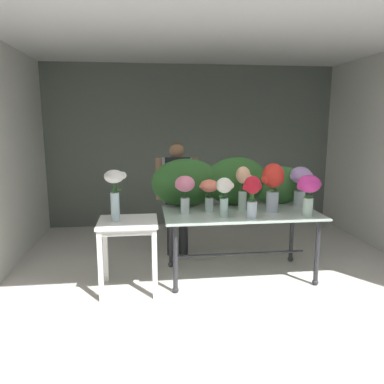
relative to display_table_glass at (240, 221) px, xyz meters
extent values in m
plane|color=silver|center=(-0.26, 0.49, -0.66)|extent=(8.58, 8.58, 0.00)
cube|color=slate|center=(-0.26, 2.44, 0.71)|extent=(5.06, 0.12, 2.75)
cube|color=silver|center=(-0.26, 0.49, 2.14)|extent=(5.18, 4.02, 0.12)
cube|color=#B5CBBF|center=(0.00, 0.00, 0.11)|extent=(1.77, 0.93, 0.02)
cylinder|color=#2D2D33|center=(-0.79, -0.37, -0.28)|extent=(0.05, 0.05, 0.76)
sphere|color=#2D2D33|center=(-0.79, -0.37, -0.63)|extent=(0.07, 0.07, 0.07)
cylinder|color=#2D2D33|center=(0.79, -0.37, -0.28)|extent=(0.05, 0.05, 0.76)
sphere|color=#2D2D33|center=(0.79, -0.37, -0.63)|extent=(0.07, 0.07, 0.07)
cylinder|color=#2D2D33|center=(-0.79, 0.37, -0.28)|extent=(0.05, 0.05, 0.76)
sphere|color=#2D2D33|center=(-0.79, 0.37, -0.63)|extent=(0.07, 0.07, 0.07)
cylinder|color=#2D2D33|center=(0.79, 0.37, -0.28)|extent=(0.05, 0.05, 0.76)
sphere|color=#2D2D33|center=(0.79, 0.37, -0.63)|extent=(0.07, 0.07, 0.07)
cylinder|color=#2D2D33|center=(0.00, 0.00, -0.40)|extent=(1.57, 0.03, 0.03)
cube|color=white|center=(-1.28, -0.22, 0.10)|extent=(0.62, 0.57, 0.03)
cube|color=white|center=(-1.28, -0.22, 0.05)|extent=(0.56, 0.51, 0.06)
cube|color=white|center=(-1.55, -0.47, -0.29)|extent=(0.05, 0.05, 0.75)
cube|color=white|center=(-1.00, -0.47, -0.29)|extent=(0.05, 0.05, 0.75)
cube|color=white|center=(-1.55, 0.02, -0.29)|extent=(0.05, 0.05, 0.75)
cube|color=white|center=(-1.00, 0.02, -0.29)|extent=(0.05, 0.05, 0.75)
cylinder|color=#232328|center=(-0.75, 0.80, -0.27)|extent=(0.12, 0.12, 0.79)
cylinder|color=#232328|center=(-0.58, 0.80, -0.27)|extent=(0.12, 0.12, 0.79)
cube|color=#B2BCC6|center=(-0.66, 0.80, 0.40)|extent=(0.39, 0.22, 0.54)
cube|color=black|center=(-0.66, 0.69, 0.36)|extent=(0.33, 0.02, 0.66)
cylinder|color=#936B4C|center=(-0.90, 0.80, 0.39)|extent=(0.09, 0.09, 0.55)
cylinder|color=#936B4C|center=(-0.42, 0.80, 0.39)|extent=(0.09, 0.09, 0.55)
sphere|color=#936B4C|center=(-0.66, 0.80, 0.76)|extent=(0.20, 0.20, 0.20)
ellipsoid|color=brown|center=(-0.66, 0.82, 0.82)|extent=(0.15, 0.15, 0.09)
ellipsoid|color=#2D6028|center=(-0.59, 0.35, 0.41)|extent=(0.83, 0.29, 0.59)
ellipsoid|color=#2D6028|center=(0.03, 0.35, 0.42)|extent=(0.78, 0.32, 0.60)
ellipsoid|color=#387033|center=(0.57, 0.35, 0.36)|extent=(0.81, 0.21, 0.48)
cylinder|color=silver|center=(-0.24, -0.22, 0.22)|extent=(0.09, 0.09, 0.21)
cylinder|color=#9EBCB2|center=(-0.24, -0.22, 0.16)|extent=(0.08, 0.08, 0.09)
cylinder|color=#28562D|center=(-0.23, -0.22, 0.27)|extent=(0.01, 0.01, 0.29)
cylinder|color=#28562D|center=(-0.24, -0.21, 0.27)|extent=(0.01, 0.01, 0.29)
cylinder|color=#28562D|center=(-0.26, -0.22, 0.27)|extent=(0.01, 0.01, 0.29)
cylinder|color=#28562D|center=(-0.24, -0.24, 0.27)|extent=(0.01, 0.01, 0.29)
ellipsoid|color=white|center=(-0.24, -0.22, 0.47)|extent=(0.18, 0.18, 0.17)
sphere|color=white|center=(-0.30, -0.21, 0.47)|extent=(0.06, 0.06, 0.06)
sphere|color=white|center=(-0.18, -0.24, 0.47)|extent=(0.07, 0.07, 0.07)
ellipsoid|color=#387033|center=(-0.25, -0.21, 0.35)|extent=(0.11, 0.07, 0.03)
cylinder|color=silver|center=(0.68, -0.30, 0.22)|extent=(0.11, 0.11, 0.21)
cylinder|color=#9EBCB2|center=(0.68, -0.30, 0.16)|extent=(0.10, 0.10, 0.09)
cylinder|color=#28562D|center=(0.70, -0.31, 0.27)|extent=(0.01, 0.01, 0.29)
cylinder|color=#28562D|center=(0.67, -0.28, 0.27)|extent=(0.01, 0.01, 0.29)
cylinder|color=#28562D|center=(0.66, -0.30, 0.27)|extent=(0.01, 0.01, 0.29)
cylinder|color=#28562D|center=(0.67, -0.32, 0.27)|extent=(0.01, 0.01, 0.29)
ellipsoid|color=#D1338E|center=(0.68, -0.30, 0.48)|extent=(0.25, 0.25, 0.19)
sphere|color=#D1338E|center=(0.58, -0.29, 0.45)|extent=(0.07, 0.07, 0.07)
sphere|color=#D1338E|center=(0.78, -0.30, 0.47)|extent=(0.07, 0.07, 0.07)
ellipsoid|color=#387033|center=(0.68, -0.31, 0.34)|extent=(0.10, 0.05, 0.03)
cylinder|color=silver|center=(-0.64, -0.03, 0.21)|extent=(0.10, 0.10, 0.18)
cylinder|color=#9EBCB2|center=(-0.64, -0.03, 0.16)|extent=(0.09, 0.09, 0.08)
cylinder|color=#28562D|center=(-0.63, -0.03, 0.27)|extent=(0.01, 0.01, 0.28)
cylinder|color=#28562D|center=(-0.64, -0.01, 0.27)|extent=(0.01, 0.01, 0.28)
cylinder|color=#28562D|center=(-0.66, -0.02, 0.27)|extent=(0.01, 0.01, 0.28)
cylinder|color=#28562D|center=(-0.65, -0.05, 0.27)|extent=(0.01, 0.01, 0.28)
ellipsoid|color=pink|center=(-0.64, -0.03, 0.46)|extent=(0.22, 0.22, 0.18)
sphere|color=pink|center=(-0.72, 0.00, 0.43)|extent=(0.06, 0.06, 0.06)
cylinder|color=silver|center=(0.35, -0.07, 0.24)|extent=(0.14, 0.14, 0.24)
cylinder|color=#9EBCB2|center=(0.35, -0.07, 0.17)|extent=(0.13, 0.13, 0.10)
cylinder|color=#477F3D|center=(0.39, -0.07, 0.29)|extent=(0.01, 0.01, 0.33)
cylinder|color=#477F3D|center=(0.34, -0.05, 0.29)|extent=(0.01, 0.01, 0.33)
cylinder|color=#477F3D|center=(0.33, -0.10, 0.29)|extent=(0.01, 0.01, 0.33)
ellipsoid|color=red|center=(0.35, -0.07, 0.54)|extent=(0.24, 0.24, 0.28)
sphere|color=red|center=(0.27, -0.09, 0.51)|extent=(0.12, 0.12, 0.12)
sphere|color=red|center=(0.44, -0.04, 0.49)|extent=(0.11, 0.11, 0.11)
ellipsoid|color=#477F3D|center=(0.34, -0.09, 0.38)|extent=(0.09, 0.10, 0.03)
cylinder|color=silver|center=(0.79, 0.19, 0.21)|extent=(0.14, 0.14, 0.19)
cylinder|color=#9EBCB2|center=(0.79, 0.19, 0.16)|extent=(0.13, 0.13, 0.08)
cylinder|color=#387033|center=(0.82, 0.19, 0.28)|extent=(0.01, 0.01, 0.31)
cylinder|color=#387033|center=(0.77, 0.21, 0.28)|extent=(0.01, 0.01, 0.31)
cylinder|color=#387033|center=(0.77, 0.15, 0.28)|extent=(0.01, 0.01, 0.31)
ellipsoid|color=#B28ED1|center=(0.79, 0.19, 0.50)|extent=(0.25, 0.25, 0.20)
sphere|color=#B28ED1|center=(0.68, 0.17, 0.48)|extent=(0.07, 0.07, 0.07)
sphere|color=#B28ED1|center=(0.88, 0.18, 0.49)|extent=(0.12, 0.12, 0.12)
cylinder|color=silver|center=(0.04, 0.06, 0.23)|extent=(0.10, 0.10, 0.23)
cylinder|color=#9EBCB2|center=(0.04, 0.06, 0.17)|extent=(0.09, 0.09, 0.10)
cylinder|color=#2D6028|center=(0.05, 0.06, 0.30)|extent=(0.01, 0.01, 0.35)
cylinder|color=#2D6028|center=(0.04, 0.08, 0.30)|extent=(0.01, 0.01, 0.35)
cylinder|color=#2D6028|center=(0.02, 0.05, 0.30)|extent=(0.01, 0.01, 0.35)
cylinder|color=#2D6028|center=(0.04, 0.03, 0.30)|extent=(0.01, 0.01, 0.35)
ellipsoid|color=#F4B78E|center=(0.04, 0.06, 0.54)|extent=(0.17, 0.17, 0.20)
sphere|color=#F4B78E|center=(0.10, 0.03, 0.51)|extent=(0.07, 0.07, 0.07)
ellipsoid|color=#28562D|center=(0.06, 0.04, 0.36)|extent=(0.11, 0.08, 0.03)
cylinder|color=silver|center=(0.04, -0.31, 0.21)|extent=(0.11, 0.11, 0.18)
cylinder|color=#9EBCB2|center=(0.04, -0.31, 0.16)|extent=(0.10, 0.10, 0.08)
cylinder|color=#477F3D|center=(0.06, -0.31, 0.28)|extent=(0.01, 0.01, 0.30)
cylinder|color=#477F3D|center=(0.03, -0.30, 0.28)|extent=(0.01, 0.01, 0.30)
cylinder|color=#477F3D|center=(0.04, -0.34, 0.28)|extent=(0.01, 0.01, 0.30)
ellipsoid|color=red|center=(0.04, -0.31, 0.48)|extent=(0.18, 0.18, 0.19)
sphere|color=red|center=(-0.03, -0.33, 0.46)|extent=(0.07, 0.07, 0.07)
sphere|color=red|center=(0.09, -0.32, 0.47)|extent=(0.10, 0.10, 0.10)
ellipsoid|color=#2D6028|center=(0.05, -0.29, 0.32)|extent=(0.10, 0.09, 0.03)
cylinder|color=silver|center=(-0.36, 0.06, 0.20)|extent=(0.10, 0.10, 0.16)
cylinder|color=#9EBCB2|center=(-0.36, 0.06, 0.15)|extent=(0.09, 0.09, 0.07)
cylinder|color=#387033|center=(-0.34, 0.07, 0.25)|extent=(0.01, 0.01, 0.25)
cylinder|color=#387033|center=(-0.36, 0.07, 0.25)|extent=(0.01, 0.01, 0.25)
cylinder|color=#387033|center=(-0.38, 0.06, 0.25)|extent=(0.01, 0.01, 0.25)
cylinder|color=#387033|center=(-0.36, 0.05, 0.25)|extent=(0.01, 0.01, 0.25)
ellipsoid|color=#EF7A60|center=(-0.36, 0.06, 0.42)|extent=(0.21, 0.21, 0.14)
sphere|color=#EF7A60|center=(-0.45, 0.04, 0.42)|extent=(0.06, 0.06, 0.06)
ellipsoid|color=#28562D|center=(-0.37, 0.10, 0.30)|extent=(0.05, 0.10, 0.03)
cylinder|color=silver|center=(-1.40, -0.22, 0.26)|extent=(0.09, 0.09, 0.30)
cylinder|color=#9EBCB2|center=(-1.40, -0.22, 0.18)|extent=(0.08, 0.08, 0.13)
cylinder|color=#2D6028|center=(-1.38, -0.22, 0.33)|extent=(0.01, 0.01, 0.42)
cylinder|color=#2D6028|center=(-1.41, -0.20, 0.33)|extent=(0.01, 0.01, 0.42)
cylinder|color=#2D6028|center=(-1.40, -0.24, 0.33)|extent=(0.01, 0.01, 0.42)
ellipsoid|color=white|center=(-1.40, -0.22, 0.59)|extent=(0.20, 0.20, 0.14)
sphere|color=white|center=(-1.47, -0.21, 0.59)|extent=(0.07, 0.07, 0.07)
sphere|color=white|center=(-1.31, -0.21, 0.59)|extent=(0.08, 0.08, 0.08)
ellipsoid|color=#477F3D|center=(-1.38, -0.19, 0.44)|extent=(0.11, 0.06, 0.03)
camera|label=1|loc=(-1.07, -4.11, 1.15)|focal=35.07mm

